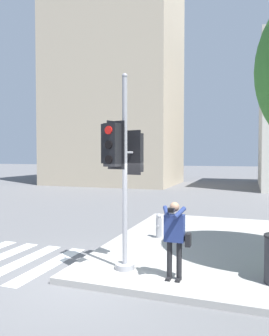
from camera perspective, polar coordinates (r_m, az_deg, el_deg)
name	(u,v)px	position (r m, az deg, el deg)	size (l,w,h in m)	color
ground_plane	(83,279)	(7.57, -9.02, -18.51)	(160.00, 160.00, 0.00)	#5B5B5E
sidewalk_corner	(253,248)	(10.06, 19.93, -12.94)	(8.00, 8.00, 0.14)	#9E9B96
traffic_signal_pole	(121,159)	(7.29, -2.40, 1.49)	(0.88, 1.24, 4.33)	#939399
person_photographer	(175,234)	(6.84, 7.08, -11.30)	(0.58, 0.54, 1.59)	black
fire_hydrant	(159,226)	(10.25, 4.23, -9.99)	(0.18, 0.24, 0.75)	#99999E
building_left	(115,76)	(32.22, -3.49, 15.74)	(11.89, 8.46, 20.44)	tan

